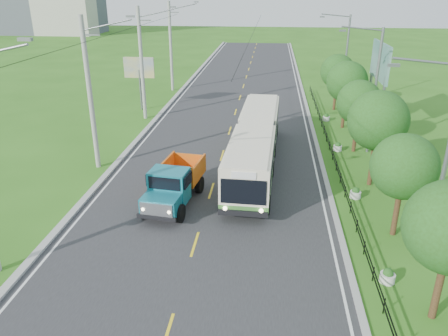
% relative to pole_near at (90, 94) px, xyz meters
% --- Properties ---
extents(ground, '(240.00, 240.00, 0.00)m').
position_rel_pole_near_xyz_m(ground, '(8.26, -9.00, -5.09)').
color(ground, '#2C6317').
rests_on(ground, ground).
extents(road, '(14.00, 120.00, 0.02)m').
position_rel_pole_near_xyz_m(road, '(8.26, 11.00, -5.08)').
color(road, '#28282B').
rests_on(road, ground).
extents(curb_left, '(0.40, 120.00, 0.15)m').
position_rel_pole_near_xyz_m(curb_left, '(1.06, 11.00, -5.02)').
color(curb_left, '#9E9E99').
rests_on(curb_left, ground).
extents(curb_right, '(0.30, 120.00, 0.10)m').
position_rel_pole_near_xyz_m(curb_right, '(15.41, 11.00, -5.04)').
color(curb_right, '#9E9E99').
rests_on(curb_right, ground).
extents(edge_line_left, '(0.12, 120.00, 0.00)m').
position_rel_pole_near_xyz_m(edge_line_left, '(1.61, 11.00, -5.07)').
color(edge_line_left, silver).
rests_on(edge_line_left, road).
extents(edge_line_right, '(0.12, 120.00, 0.00)m').
position_rel_pole_near_xyz_m(edge_line_right, '(14.91, 11.00, -5.07)').
color(edge_line_right, silver).
rests_on(edge_line_right, road).
extents(centre_dash, '(0.12, 2.20, 0.00)m').
position_rel_pole_near_xyz_m(centre_dash, '(8.26, -9.00, -5.07)').
color(centre_dash, yellow).
rests_on(centre_dash, road).
extents(railing_right, '(0.04, 40.00, 0.60)m').
position_rel_pole_near_xyz_m(railing_right, '(16.26, 5.00, -4.79)').
color(railing_right, black).
rests_on(railing_right, ground).
extents(pole_near, '(3.51, 0.32, 10.00)m').
position_rel_pole_near_xyz_m(pole_near, '(0.00, 0.00, 0.00)').
color(pole_near, gray).
rests_on(pole_near, ground).
extents(pole_mid, '(3.51, 0.32, 10.00)m').
position_rel_pole_near_xyz_m(pole_mid, '(0.00, 12.00, 0.00)').
color(pole_mid, gray).
rests_on(pole_mid, ground).
extents(pole_far, '(3.51, 0.32, 10.00)m').
position_rel_pole_near_xyz_m(pole_far, '(0.00, 24.00, 0.00)').
color(pole_far, gray).
rests_on(pole_far, ground).
extents(tree_second, '(3.18, 3.26, 5.30)m').
position_rel_pole_near_xyz_m(tree_second, '(18.12, -6.86, -1.57)').
color(tree_second, '#382314').
rests_on(tree_second, ground).
extents(tree_third, '(3.60, 3.62, 6.00)m').
position_rel_pole_near_xyz_m(tree_third, '(18.12, -0.86, -1.11)').
color(tree_third, '#382314').
rests_on(tree_third, ground).
extents(tree_fourth, '(3.24, 3.31, 5.40)m').
position_rel_pole_near_xyz_m(tree_fourth, '(18.12, 5.14, -1.51)').
color(tree_fourth, '#382314').
rests_on(tree_fourth, ground).
extents(tree_fifth, '(3.48, 3.52, 5.80)m').
position_rel_pole_near_xyz_m(tree_fifth, '(18.12, 11.14, -1.24)').
color(tree_fifth, '#382314').
rests_on(tree_fifth, ground).
extents(tree_back, '(3.30, 3.36, 5.50)m').
position_rel_pole_near_xyz_m(tree_back, '(18.12, 17.14, -1.44)').
color(tree_back, '#382314').
rests_on(tree_back, ground).
extents(streetlight_near, '(3.02, 0.20, 9.07)m').
position_rel_pole_near_xyz_m(streetlight_near, '(18.90, -9.00, -0.19)').
color(streetlight_near, slate).
rests_on(streetlight_near, ground).
extents(streetlight_mid, '(3.02, 0.20, 9.07)m').
position_rel_pole_near_xyz_m(streetlight_mid, '(18.90, 5.00, -0.19)').
color(streetlight_mid, slate).
rests_on(streetlight_mid, ground).
extents(streetlight_far, '(3.02, 0.20, 9.07)m').
position_rel_pole_near_xyz_m(streetlight_far, '(18.90, 19.00, -0.19)').
color(streetlight_far, slate).
rests_on(streetlight_far, ground).
extents(planter_front, '(0.64, 0.64, 0.67)m').
position_rel_pole_near_xyz_m(planter_front, '(16.86, -11.00, -4.81)').
color(planter_front, silver).
rests_on(planter_front, ground).
extents(planter_near, '(0.64, 0.64, 0.67)m').
position_rel_pole_near_xyz_m(planter_near, '(16.86, -3.00, -4.81)').
color(planter_near, silver).
rests_on(planter_near, ground).
extents(planter_mid, '(0.64, 0.64, 0.67)m').
position_rel_pole_near_xyz_m(planter_mid, '(16.86, 5.00, -4.81)').
color(planter_mid, silver).
rests_on(planter_mid, ground).
extents(planter_far, '(0.64, 0.64, 0.67)m').
position_rel_pole_near_xyz_m(planter_far, '(16.86, 13.00, -4.81)').
color(planter_far, silver).
rests_on(planter_far, ground).
extents(billboard_left, '(3.00, 0.20, 5.20)m').
position_rel_pole_near_xyz_m(billboard_left, '(-1.24, 15.00, -1.23)').
color(billboard_left, slate).
rests_on(billboard_left, ground).
extents(billboard_right, '(0.24, 6.00, 7.30)m').
position_rel_pole_near_xyz_m(billboard_right, '(20.56, 11.00, 0.25)').
color(billboard_right, slate).
rests_on(billboard_right, ground).
extents(bus, '(3.22, 16.28, 3.13)m').
position_rel_pole_near_xyz_m(bus, '(10.76, 1.12, -3.21)').
color(bus, '#3C7830').
rests_on(bus, ground).
extents(dump_truck, '(2.84, 5.93, 2.40)m').
position_rel_pole_near_xyz_m(dump_truck, '(6.41, -4.86, -3.74)').
color(dump_truck, '#146B7B').
rests_on(dump_truck, ground).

